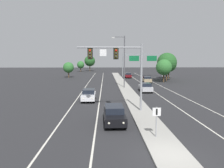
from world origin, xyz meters
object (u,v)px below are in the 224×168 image
at_px(street_lamp_median, 123,59).
at_px(tree_far_left_c, 81,65).
at_px(car_receding_silver, 146,87).
at_px(tree_far_right_c, 169,64).
at_px(highway_sign_gantry, 143,58).
at_px(tree_far_left_b, 90,61).
at_px(car_receding_darkred, 128,75).
at_px(tree_far_right_a, 167,63).
at_px(car_oncoming_white, 89,95).
at_px(overhead_signal_mast, 121,63).
at_px(tree_far_right_b, 164,67).
at_px(car_oncoming_black, 114,114).
at_px(car_receding_tan, 147,79).
at_px(median_sign_post, 156,117).
at_px(tree_far_left_a, 68,68).

distance_m(street_lamp_median, tree_far_left_c, 56.38).
bearing_deg(car_receding_silver, tree_far_right_c, 64.78).
relative_size(highway_sign_gantry, tree_far_left_b, 1.83).
xyz_separation_m(car_receding_darkred, tree_far_right_a, (9.19, -8.76, 3.99)).
relative_size(tree_far_left_c, tree_far_left_b, 0.66).
relative_size(car_oncoming_white, tree_far_left_b, 0.62).
xyz_separation_m(overhead_signal_mast, tree_far_left_c, (-12.85, 72.99, -2.21)).
bearing_deg(street_lamp_median, car_oncoming_white, -115.29).
distance_m(tree_far_left_b, tree_far_right_b, 52.94).
bearing_deg(tree_far_left_c, tree_far_right_c, -49.57).
bearing_deg(car_oncoming_black, car_receding_tan, 73.91).
relative_size(overhead_signal_mast, highway_sign_gantry, 0.54).
distance_m(street_lamp_median, car_oncoming_black, 23.36).
height_order(overhead_signal_mast, car_receding_silver, overhead_signal_mast).
distance_m(car_oncoming_black, highway_sign_gantry, 50.64).
bearing_deg(car_oncoming_white, median_sign_post, -67.13).
bearing_deg(tree_far_right_a, tree_far_left_a, 159.31).
distance_m(car_receding_tan, car_receding_darkred, 13.22).
relative_size(car_oncoming_white, tree_far_right_b, 0.79).
relative_size(highway_sign_gantry, tree_far_right_b, 2.35).
bearing_deg(tree_far_right_c, median_sign_post, -107.89).
bearing_deg(car_receding_silver, tree_far_left_a, 122.71).
distance_m(car_oncoming_white, tree_far_right_a, 31.89).
bearing_deg(street_lamp_median, tree_far_left_a, 121.88).
distance_m(car_receding_darkred, tree_far_left_b, 39.07).
height_order(tree_far_left_c, tree_far_left_b, tree_far_left_b).
height_order(car_receding_darkred, tree_far_left_b, tree_far_left_b).
xyz_separation_m(car_receding_silver, highway_sign_gantry, (5.04, 31.18, 5.34)).
relative_size(car_receding_tan, tree_far_right_c, 0.71).
height_order(street_lamp_median, car_receding_silver, street_lamp_median).
height_order(car_oncoming_black, tree_far_left_b, tree_far_left_b).
relative_size(car_oncoming_black, tree_far_left_c, 0.95).
distance_m(tree_far_right_a, tree_far_right_b, 3.89).
bearing_deg(median_sign_post, car_oncoming_white, 112.87).
bearing_deg(car_receding_darkred, car_oncoming_black, -97.74).
bearing_deg(tree_far_right_b, overhead_signal_mast, -113.85).
bearing_deg(street_lamp_median, median_sign_post, -89.64).
height_order(car_oncoming_black, car_receding_darkred, same).
xyz_separation_m(car_receding_tan, highway_sign_gantry, (2.05, 17.00, 5.34)).
distance_m(car_oncoming_white, car_receding_darkred, 35.72).
xyz_separation_m(car_receding_tan, tree_far_left_c, (-21.21, 44.97, 2.29)).
relative_size(car_receding_darkred, tree_far_left_a, 0.94).
bearing_deg(tree_far_left_c, overhead_signal_mast, -80.02).
xyz_separation_m(car_receding_silver, tree_far_left_b, (-14.38, 63.20, 3.92)).
xyz_separation_m(overhead_signal_mast, tree_far_right_c, (16.82, 38.16, -1.16)).
xyz_separation_m(car_oncoming_white, tree_far_left_b, (-5.04, 70.69, 3.92)).
xyz_separation_m(car_receding_silver, tree_far_left_c, (-18.22, 59.15, 2.29)).
relative_size(car_receding_silver, highway_sign_gantry, 0.34).
relative_size(tree_far_right_a, tree_far_left_b, 1.01).
height_order(car_oncoming_white, tree_far_left_c, tree_far_left_c).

